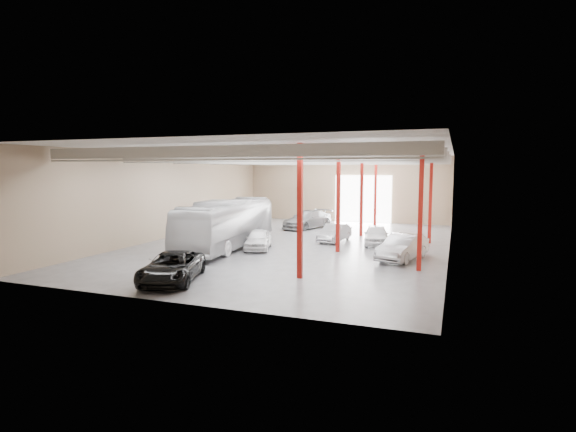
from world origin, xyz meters
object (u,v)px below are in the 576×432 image
Objects in this scene: car_row_a at (258,239)px; black_sedan at (172,267)px; coach_bus at (227,224)px; car_row_b at (335,233)px; car_right_near at (403,247)px; car_right_far at (376,235)px; car_row_c at (307,219)px.

black_sedan is at bearing -107.57° from car_row_a.
car_row_a is (2.40, 0.12, -1.04)m from coach_bus.
car_row_b is 8.01m from car_right_near.
car_right_far is at bearing 17.13° from car_row_a.
car_row_c reaches higher than black_sedan.
car_row_c reaches higher than car_right_near.
car_right_near is at bearing -31.98° from car_row_c.
coach_bus reaches higher than black_sedan.
car_right_near reaches higher than car_row_a.
black_sedan is 22.00m from car_row_c.
coach_bus is at bearing -162.44° from car_right_far.
car_row_c is 10.52m from car_right_far.
black_sedan reaches higher than car_row_a.
car_right_near is at bearing -6.40° from coach_bus.
car_row_c reaches higher than car_row_b.
car_row_b is 0.85× the size of car_right_near.
car_row_c is 1.36× the size of car_right_far.
car_row_b is (6.61, 5.32, -1.05)m from coach_bus.
car_right_near is (10.03, -0.29, 0.10)m from car_row_a.
car_right_far is at bearing 1.25° from car_row_b.
car_row_a is at bearing -166.15° from car_right_near.
coach_bus is 2.11× the size of car_row_c.
car_right_far is (9.92, 5.03, -1.00)m from coach_bus.
coach_bus reaches higher than car_right_near.
car_row_b is at bearing 33.21° from coach_bus.
coach_bus is at bearing -81.95° from car_row_c.
black_sedan reaches higher than car_right_far.
car_row_a is at bearing -122.76° from car_row_b.
car_row_c is 16.03m from car_right_near.
car_row_c is (-4.47, 6.80, 0.17)m from car_row_b.
black_sedan is 14.16m from car_right_near.
car_right_near is at bearing -17.68° from car_row_a.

